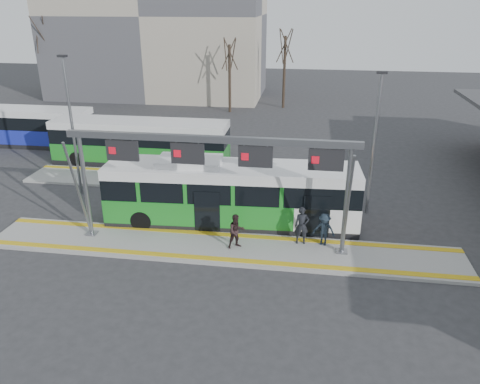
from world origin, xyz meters
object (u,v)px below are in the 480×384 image
Objects in this scene: passenger_a at (302,226)px; passenger_c at (324,229)px; hero_bus at (231,195)px; passenger_b at (236,231)px; gantry at (213,159)px.

passenger_a is 1.15× the size of passenger_c.
hero_bus is 7.03× the size of passenger_a.
passenger_c is (3.96, 0.84, -0.04)m from passenger_b.
passenger_b is at bearing -78.31° from hero_bus.
passenger_c is at bearing 6.87° from gantry.
passenger_c is (1.03, -0.02, -0.12)m from passenger_a.
hero_bus is at bearing 82.13° from gantry.
passenger_b is (1.05, -0.23, -3.33)m from gantry.
passenger_a is at bearing -14.74° from passenger_b.
passenger_a is 1.10× the size of passenger_b.
hero_bus reaches higher than passenger_b.
gantry is 6.07m from passenger_c.
passenger_a is 3.06m from passenger_b.
hero_bus is at bearing 146.85° from passenger_a.
passenger_c is at bearing -19.05° from passenger_b.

